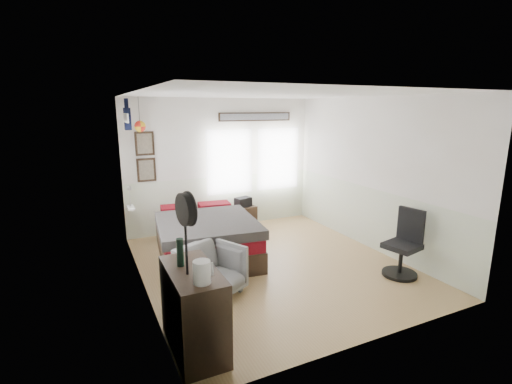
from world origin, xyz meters
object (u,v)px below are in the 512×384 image
(dresser, at_px, (194,310))
(armchair, at_px, (211,271))
(bed, at_px, (205,236))
(task_chair, at_px, (404,249))
(nightstand, at_px, (243,217))

(dresser, relative_size, armchair, 1.32)
(bed, relative_size, armchair, 3.09)
(task_chair, bearing_deg, nightstand, 100.37)
(dresser, height_order, nightstand, dresser)
(bed, xyz_separation_m, armchair, (-0.35, -1.35, 0.00))
(nightstand, bearing_deg, bed, -150.85)
(bed, distance_m, nightstand, 1.61)
(bed, xyz_separation_m, nightstand, (1.18, 1.08, -0.10))
(task_chair, bearing_deg, bed, 128.46)
(armchair, xyz_separation_m, task_chair, (2.84, -0.67, 0.07))
(bed, bearing_deg, dresser, -103.43)
(armchair, relative_size, task_chair, 0.73)
(dresser, distance_m, armchair, 1.18)
(bed, height_order, task_chair, task_chair)
(dresser, bearing_deg, armchair, 62.60)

